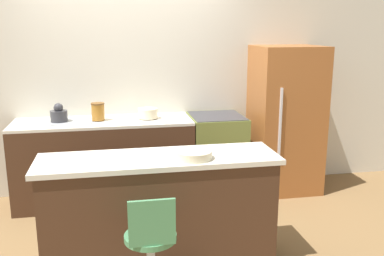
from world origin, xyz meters
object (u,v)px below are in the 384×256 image
at_px(stool_chair, 151,254).
at_px(mixing_bowl, 148,113).
at_px(oven_range, 216,155).
at_px(refrigerator, 285,120).
at_px(kettle, 59,114).

height_order(stool_chair, mixing_bowl, mixing_bowl).
relative_size(oven_range, stool_chair, 1.10).
height_order(refrigerator, stool_chair, refrigerator).
height_order(oven_range, mixing_bowl, mixing_bowl).
bearing_deg(refrigerator, oven_range, 178.79).
bearing_deg(mixing_bowl, refrigerator, -0.87).
height_order(oven_range, stool_chair, oven_range).
xyz_separation_m(refrigerator, stool_chair, (-1.78, -1.96, -0.45)).
relative_size(refrigerator, mixing_bowl, 7.98).
height_order(refrigerator, kettle, refrigerator).
height_order(kettle, mixing_bowl, kettle).
height_order(refrigerator, mixing_bowl, refrigerator).
distance_m(refrigerator, stool_chair, 2.69).
relative_size(kettle, mixing_bowl, 0.93).
bearing_deg(refrigerator, mixing_bowl, 179.13).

